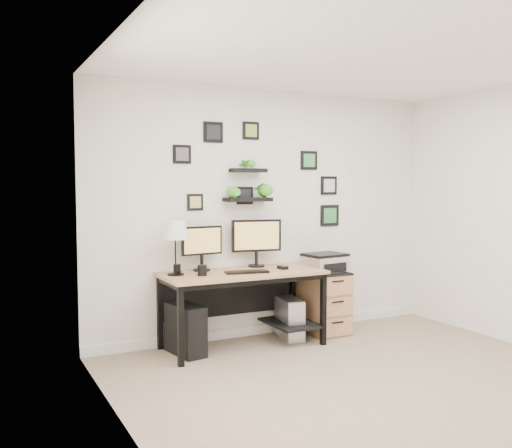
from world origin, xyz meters
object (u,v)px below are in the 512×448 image
mug (202,270)px  printer (325,262)px  pc_tower_black (185,329)px  file_cabinet (324,302)px  table_lamp (175,231)px  pc_tower_grey (290,319)px  desk (244,283)px  monitor_right (257,239)px  monitor_left (202,245)px

mug → printer: size_ratio=0.22×
pc_tower_black → file_cabinet: 1.61m
table_lamp → pc_tower_grey: bearing=-2.5°
desk → pc_tower_grey: 0.67m
desk → pc_tower_grey: desk is taller
desk → monitor_right: (0.24, 0.20, 0.42)m
monitor_right → mug: bearing=-158.7°
table_lamp → printer: (1.67, -0.02, -0.40)m
monitor_left → pc_tower_black: 0.84m
desk → file_cabinet: (0.98, 0.06, -0.29)m
desk → mug: 0.51m
monitor_right → pc_tower_black: 1.20m
monitor_right → pc_tower_black: size_ratio=1.11×
pc_tower_grey → table_lamp: bearing=177.5°
desk → mug: size_ratio=16.00×
desk → table_lamp: (-0.69, 0.07, 0.54)m
table_lamp → printer: table_lamp is taller
pc_tower_black → pc_tower_grey: size_ratio=1.05×
file_cabinet → printer: size_ratio=1.45×
mug → printer: 1.47m
desk → pc_tower_black: size_ratio=3.37×
printer → table_lamp: bearing=179.2°
desk → pc_tower_grey: (0.53, 0.01, -0.41)m
desk → pc_tower_black: desk is taller
monitor_left → file_cabinet: bearing=-6.0°
mug → file_cabinet: size_ratio=0.15×
desk → monitor_left: (-0.37, 0.20, 0.38)m
desk → monitor_left: bearing=151.6°
table_lamp → monitor_right: bearing=8.4°
file_cabinet → printer: printer is taller
pc_tower_black → pc_tower_grey: 1.15m
mug → pc_tower_grey: bearing=5.1°
desk → printer: bearing=2.5°
file_cabinet → desk: bearing=-176.6°
desk → pc_tower_grey: size_ratio=3.53×
monitor_left → desk: bearing=-28.4°
table_lamp → pc_tower_black: table_lamp is taller
monitor_left → pc_tower_grey: size_ratio=0.98×
mug → monitor_left: bearing=68.8°
monitor_left → table_lamp: size_ratio=0.86×
mug → pc_tower_grey: size_ratio=0.22×
desk → mug: bearing=-170.9°
monitor_left → printer: monitor_left is taller
monitor_left → pc_tower_black: (-0.25, -0.20, -0.77)m
pc_tower_black → file_cabinet: bearing=-7.1°
monitor_right → pc_tower_black: bearing=-166.6°
mug → pc_tower_black: bearing=153.3°
mug → printer: bearing=4.6°
monitor_right → file_cabinet: bearing=-11.1°
monitor_left → file_cabinet: size_ratio=0.66×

